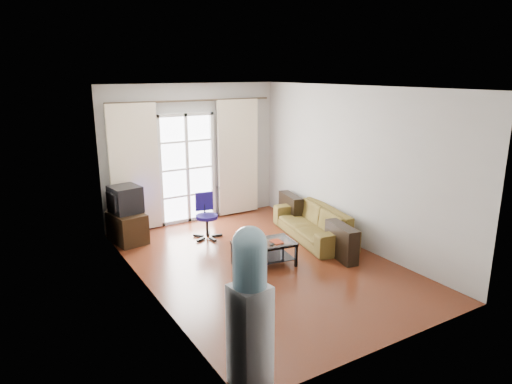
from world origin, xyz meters
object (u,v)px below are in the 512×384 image
sofa (313,223)px  crt_tv (124,199)px  task_chair (207,225)px  tv_stand (127,228)px  coffee_table (264,251)px  water_cooler (250,305)px

sofa → crt_tv: 3.36m
sofa → crt_tv: size_ratio=3.57×
crt_tv → task_chair: (1.28, -0.59, -0.52)m
tv_stand → task_chair: size_ratio=0.89×
coffee_table → crt_tv: size_ratio=1.73×
task_chair → water_cooler: 4.12m
sofa → crt_tv: bearing=-107.9°
crt_tv → tv_stand: bearing=-100.2°
sofa → task_chair: 1.92m
coffee_table → task_chair: (-0.23, 1.57, -0.00)m
crt_tv → water_cooler: size_ratio=0.36×
water_cooler → crt_tv: bearing=82.2°
coffee_table → crt_tv: 2.69m
sofa → coffee_table: sofa is taller
tv_stand → task_chair: task_chair is taller
sofa → task_chair: size_ratio=2.53×
tv_stand → crt_tv: bearing=80.0°
task_chair → crt_tv: bearing=167.0°
task_chair → sofa: bearing=-20.3°
tv_stand → task_chair: bearing=-31.4°
task_chair → water_cooler: size_ratio=0.51×
crt_tv → task_chair: bearing=-34.1°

